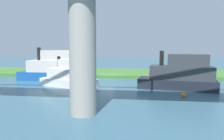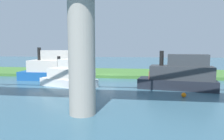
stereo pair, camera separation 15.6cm
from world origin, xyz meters
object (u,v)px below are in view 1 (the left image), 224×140
(person_on_bank, at_px, (81,69))
(mooring_post, at_px, (93,72))
(pontoon_yellow, at_px, (179,75))
(bridge_pylon, at_px, (83,53))
(marker_buoy, at_px, (184,95))
(motorboat_red, at_px, (54,68))
(houseboat_blue, at_px, (70,75))

(person_on_bank, relative_size, mooring_post, 1.55)
(person_on_bank, xyz_separation_m, pontoon_yellow, (-15.78, 10.64, 0.59))
(bridge_pylon, bearing_deg, pontoon_yellow, -130.19)
(mooring_post, distance_m, pontoon_yellow, 15.92)
(mooring_post, xyz_separation_m, marker_buoy, (-12.77, 13.48, -0.70))
(bridge_pylon, bearing_deg, mooring_post, -79.67)
(person_on_bank, xyz_separation_m, marker_buoy, (-15.46, 15.10, -0.95))
(motorboat_red, height_order, marker_buoy, motorboat_red)
(pontoon_yellow, bearing_deg, bridge_pylon, 49.81)
(marker_buoy, bearing_deg, person_on_bank, -44.32)
(bridge_pylon, bearing_deg, motorboat_red, -59.86)
(houseboat_blue, bearing_deg, bridge_pylon, 113.90)
(person_on_bank, bearing_deg, motorboat_red, 61.81)
(bridge_pylon, xyz_separation_m, mooring_post, (3.67, -20.16, -3.88))
(mooring_post, xyz_separation_m, houseboat_blue, (1.18, 9.22, 0.55))
(person_on_bank, bearing_deg, marker_buoy, 135.68)
(marker_buoy, bearing_deg, pontoon_yellow, -94.08)
(person_on_bank, bearing_deg, mooring_post, 149.01)
(mooring_post, bearing_deg, pontoon_yellow, 145.41)
(person_on_bank, distance_m, motorboat_red, 6.43)
(mooring_post, distance_m, motorboat_red, 7.05)
(mooring_post, relative_size, motorboat_red, 0.09)
(motorboat_red, relative_size, marker_buoy, 20.59)
(houseboat_blue, distance_m, pontoon_yellow, 14.27)
(pontoon_yellow, bearing_deg, mooring_post, -34.59)
(houseboat_blue, distance_m, motorboat_red, 6.92)
(mooring_post, height_order, pontoon_yellow, pontoon_yellow)
(person_on_bank, distance_m, marker_buoy, 21.63)
(bridge_pylon, distance_m, mooring_post, 20.86)
(mooring_post, bearing_deg, marker_buoy, 133.44)
(bridge_pylon, relative_size, pontoon_yellow, 0.98)
(person_on_bank, height_order, marker_buoy, person_on_bank)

